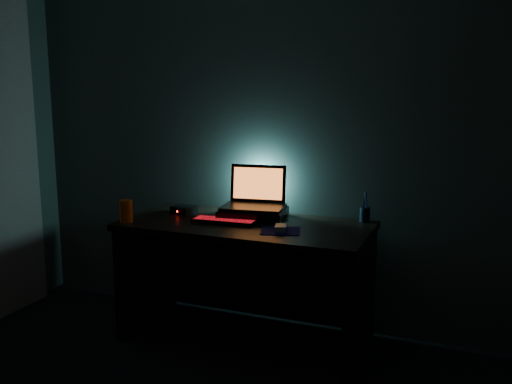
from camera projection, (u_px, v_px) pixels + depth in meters
room at (53, 185)px, 1.87m from camera, size 3.50×4.00×2.50m
desk at (249, 261)px, 3.54m from camera, size 1.50×0.70×0.75m
riser at (253, 213)px, 3.56m from camera, size 0.44×0.35×0.06m
laptop at (255, 198)px, 3.59m from camera, size 0.41×0.33×0.26m
keyboard at (225, 221)px, 3.44m from camera, size 0.40×0.14×0.02m
mousepad at (281, 231)px, 3.25m from camera, size 0.27×0.25×0.00m
mouse at (281, 228)px, 3.24m from camera, size 0.09×0.11×0.03m
pen_cup at (365, 214)px, 3.46m from camera, size 0.08×0.08×0.09m
juice_glass at (126, 211)px, 3.45m from camera, size 0.10×0.10×0.14m
router at (184, 210)px, 3.68m from camera, size 0.17×0.16×0.05m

